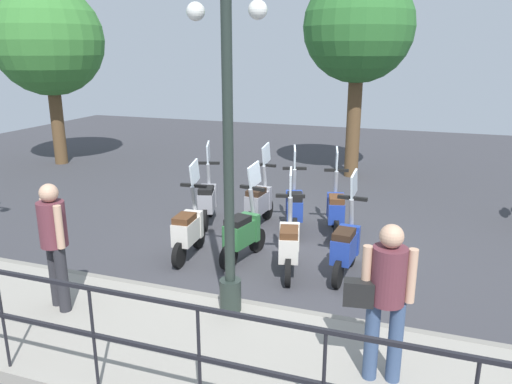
% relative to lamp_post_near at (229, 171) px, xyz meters
% --- Properties ---
extents(ground_plane, '(28.00, 28.00, 0.00)m').
position_rel_lamp_post_near_xyz_m(ground_plane, '(2.40, 0.08, -1.90)').
color(ground_plane, '#38383D').
extents(promenade_walkway, '(2.20, 20.00, 0.15)m').
position_rel_lamp_post_near_xyz_m(promenade_walkway, '(-0.75, 0.08, -1.83)').
color(promenade_walkway, gray).
rests_on(promenade_walkway, ground_plane).
extents(fence_railing, '(0.04, 16.03, 1.07)m').
position_rel_lamp_post_near_xyz_m(fence_railing, '(-1.80, 0.08, -1.02)').
color(fence_railing, black).
rests_on(fence_railing, promenade_walkway).
extents(lamp_post_near, '(0.26, 0.90, 3.99)m').
position_rel_lamp_post_near_xyz_m(lamp_post_near, '(0.00, 0.00, 0.00)').
color(lamp_post_near, '#232D28').
rests_on(lamp_post_near, promenade_walkway).
extents(pedestrian_with_bag, '(0.36, 0.64, 1.59)m').
position_rel_lamp_post_near_xyz_m(pedestrian_with_bag, '(-0.76, -1.86, -0.83)').
color(pedestrian_with_bag, '#384C70').
rests_on(pedestrian_with_bag, promenade_walkway).
extents(pedestrian_distant, '(0.43, 0.45, 1.59)m').
position_rel_lamp_post_near_xyz_m(pedestrian_distant, '(-0.64, 2.00, -0.82)').
color(pedestrian_distant, '#28282D').
rests_on(pedestrian_distant, promenade_walkway).
extents(tree_large, '(3.01, 3.01, 4.98)m').
position_rel_lamp_post_near_xyz_m(tree_large, '(6.58, 8.06, 1.54)').
color(tree_large, brown).
rests_on(tree_large, ground_plane).
extents(tree_distant, '(2.72, 2.72, 5.13)m').
position_rel_lamp_post_near_xyz_m(tree_distant, '(7.88, -0.24, 1.83)').
color(tree_distant, brown).
rests_on(tree_distant, ground_plane).
extents(scooter_near_0, '(1.23, 0.44, 1.54)m').
position_rel_lamp_post_near_xyz_m(scooter_near_0, '(1.73, -1.11, -1.42)').
color(scooter_near_0, black).
rests_on(scooter_near_0, ground_plane).
extents(scooter_near_1, '(1.21, 0.52, 1.54)m').
position_rel_lamp_post_near_xyz_m(scooter_near_1, '(1.55, -0.31, -1.42)').
color(scooter_near_1, black).
rests_on(scooter_near_1, ground_plane).
extents(scooter_near_2, '(1.22, 0.50, 1.54)m').
position_rel_lamp_post_near_xyz_m(scooter_near_2, '(1.77, 0.50, -1.42)').
color(scooter_near_2, black).
rests_on(scooter_near_2, ground_plane).
extents(scooter_near_3, '(1.23, 0.44, 1.54)m').
position_rel_lamp_post_near_xyz_m(scooter_near_3, '(1.59, 1.37, -1.42)').
color(scooter_near_3, black).
rests_on(scooter_near_3, ground_plane).
extents(scooter_far_0, '(1.21, 0.51, 1.54)m').
position_rel_lamp_post_near_xyz_m(scooter_far_0, '(3.40, -0.65, -1.42)').
color(scooter_far_0, black).
rests_on(scooter_far_0, ground_plane).
extents(scooter_far_1, '(1.20, 0.54, 1.54)m').
position_rel_lamp_post_near_xyz_m(scooter_far_1, '(3.30, 0.09, -1.42)').
color(scooter_far_1, black).
rests_on(scooter_far_1, ground_plane).
extents(scooter_far_2, '(1.23, 0.44, 1.54)m').
position_rel_lamp_post_near_xyz_m(scooter_far_2, '(3.38, 0.79, -1.42)').
color(scooter_far_2, black).
rests_on(scooter_far_2, ground_plane).
extents(scooter_far_3, '(1.20, 0.55, 1.54)m').
position_rel_lamp_post_near_xyz_m(scooter_far_3, '(3.19, 1.77, -1.42)').
color(scooter_far_3, black).
rests_on(scooter_far_3, ground_plane).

